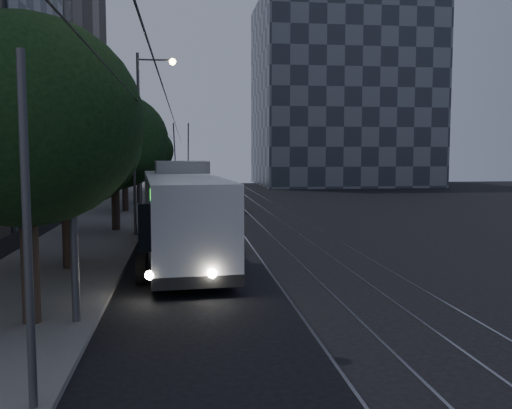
{
  "coord_description": "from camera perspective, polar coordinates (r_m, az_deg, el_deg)",
  "views": [
    {
      "loc": [
        -2.76,
        -19.51,
        4.38
      ],
      "look_at": [
        -0.09,
        1.84,
        2.39
      ],
      "focal_mm": 40.0,
      "sensor_mm": 36.0,
      "label": 1
    }
  ],
  "objects": [
    {
      "name": "ground",
      "position": [
        20.18,
        0.9,
        -7.25
      ],
      "size": [
        120.0,
        120.0,
        0.0
      ],
      "primitive_type": "plane",
      "color": "black",
      "rests_on": "ground"
    },
    {
      "name": "tree_2",
      "position": [
        31.69,
        -14.0,
        6.17
      ],
      "size": [
        5.79,
        5.79,
        7.57
      ],
      "color": "black",
      "rests_on": "ground"
    },
    {
      "name": "pickup_silver",
      "position": [
        28.77,
        -8.68,
        -2.04
      ],
      "size": [
        3.35,
        5.68,
        1.48
      ],
      "primitive_type": "imported",
      "rotation": [
        0.0,
        0.0,
        0.17
      ],
      "color": "#989B9F",
      "rests_on": "ground"
    },
    {
      "name": "tram_rails",
      "position": [
        40.09,
        0.44,
        -0.97
      ],
      "size": [
        4.52,
        90.0,
        0.02
      ],
      "color": "gray",
      "rests_on": "ground"
    },
    {
      "name": "tree_5",
      "position": [
        58.47,
        -10.86,
        5.31
      ],
      "size": [
        5.33,
        5.33,
        6.9
      ],
      "color": "black",
      "rests_on": "ground"
    },
    {
      "name": "tree_0",
      "position": [
        14.95,
        -22.11,
        7.71
      ],
      "size": [
        5.68,
        5.68,
        7.68
      ],
      "color": "black",
      "rests_on": "ground"
    },
    {
      "name": "car_white_d",
      "position": [
        50.48,
        -8.87,
        1.15
      ],
      "size": [
        2.98,
        4.93,
        1.57
      ],
      "primitive_type": "imported",
      "rotation": [
        0.0,
        0.0,
        0.26
      ],
      "color": "silver",
      "rests_on": "ground"
    },
    {
      "name": "car_white_a",
      "position": [
        35.83,
        -9.57,
        -0.71
      ],
      "size": [
        1.84,
        4.07,
        1.36
      ],
      "primitive_type": "imported",
      "rotation": [
        0.0,
        0.0,
        -0.06
      ],
      "color": "silver",
      "rests_on": "ground"
    },
    {
      "name": "car_white_c",
      "position": [
        47.21,
        -7.05,
        0.76
      ],
      "size": [
        2.48,
        4.37,
        1.36
      ],
      "primitive_type": "imported",
      "rotation": [
        0.0,
        0.0,
        -0.27
      ],
      "color": "silver",
      "rests_on": "ground"
    },
    {
      "name": "streetlamp_far",
      "position": [
        39.1,
        -11.02,
        8.31
      ],
      "size": [
        2.61,
        0.44,
        10.89
      ],
      "color": "#505052",
      "rests_on": "ground"
    },
    {
      "name": "trolleybus",
      "position": [
        23.31,
        -7.44,
        -1.04
      ],
      "size": [
        3.8,
        13.33,
        5.63
      ],
      "rotation": [
        0.0,
        0.0,
        0.08
      ],
      "color": "white",
      "rests_on": "ground"
    },
    {
      "name": "building_tan_far",
      "position": [
        64.93,
        -22.43,
        16.49
      ],
      "size": [
        14.4,
        22.4,
        34.8
      ],
      "color": "gray",
      "rests_on": "ground"
    },
    {
      "name": "building_distant_right",
      "position": [
        77.72,
        8.54,
        10.86
      ],
      "size": [
        22.0,
        18.0,
        24.0
      ],
      "primitive_type": "cube",
      "color": "#323840",
      "rests_on": "ground"
    },
    {
      "name": "overhead_wires",
      "position": [
        39.58,
        -10.37,
        3.89
      ],
      "size": [
        2.23,
        90.0,
        6.0
      ],
      "color": "black",
      "rests_on": "ground"
    },
    {
      "name": "streetlamp_near",
      "position": [
        14.71,
        -16.53,
        11.92
      ],
      "size": [
        2.46,
        0.44,
        10.2
      ],
      "color": "#505052",
      "rests_on": "ground"
    },
    {
      "name": "tree_3",
      "position": [
        41.72,
        -13.02,
        4.96
      ],
      "size": [
        4.36,
        4.36,
        6.22
      ],
      "color": "black",
      "rests_on": "ground"
    },
    {
      "name": "sidewalk",
      "position": [
        40.02,
        -13.9,
        -1.04
      ],
      "size": [
        5.0,
        90.0,
        0.15
      ],
      "primitive_type": "cube",
      "color": "slate",
      "rests_on": "ground"
    },
    {
      "name": "tree_1",
      "position": [
        21.69,
        -18.51,
        5.92
      ],
      "size": [
        5.43,
        5.43,
        7.18
      ],
      "color": "black",
      "rests_on": "ground"
    },
    {
      "name": "tree_4",
      "position": [
        48.11,
        -11.64,
        4.82
      ],
      "size": [
        4.45,
        4.45,
        6.09
      ],
      "color": "black",
      "rests_on": "ground"
    },
    {
      "name": "car_white_b",
      "position": [
        39.2,
        -9.21,
        -0.09
      ],
      "size": [
        2.14,
        5.19,
        1.5
      ],
      "primitive_type": "imported",
      "rotation": [
        0.0,
        0.0,
        0.01
      ],
      "color": "silver",
      "rests_on": "ground"
    }
  ]
}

